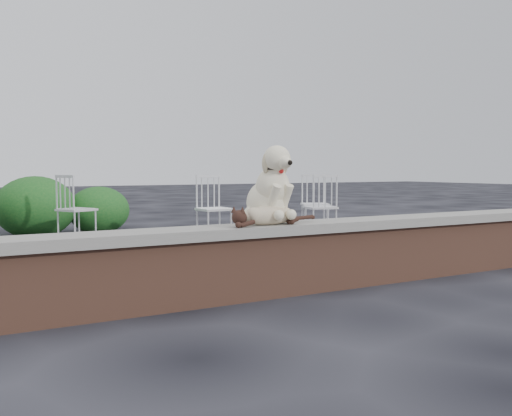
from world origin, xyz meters
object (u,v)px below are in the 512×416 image
dog (267,184)px  chair_c (320,206)px  cat (268,214)px  chair_b (214,208)px  chair_e (77,208)px  chair_d (315,203)px

dog → chair_c: bearing=42.9°
cat → chair_b: (1.14, 3.44, -0.20)m
cat → chair_e: (-0.59, 4.30, -0.20)m
dog → chair_b: (1.06, 3.29, -0.43)m
chair_e → cat: bearing=160.9°
chair_c → chair_d: bearing=-105.0°
dog → cat: (-0.08, -0.15, -0.24)m
chair_e → dog: bearing=162.3°
chair_c → chair_e: bearing=-8.0°
chair_e → chair_c: same height
chair_d → chair_b: size_ratio=1.00×
chair_d → chair_b: (-1.86, -0.15, 0.00)m
chair_d → chair_c: bearing=-93.4°
dog → chair_d: dog is taller
dog → chair_c: size_ratio=0.69×
dog → chair_e: 4.23m
chair_e → chair_b: (1.73, -0.86, 0.00)m
chair_d → chair_c: (-0.32, -0.58, 0.00)m
chair_d → chair_e: 3.66m
cat → chair_b: bearing=67.0°
chair_d → chair_e: (-3.59, 0.72, 0.00)m
chair_c → chair_b: size_ratio=1.00×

